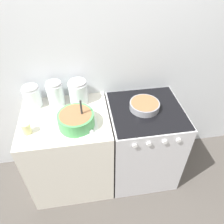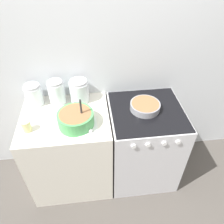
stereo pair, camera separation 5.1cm
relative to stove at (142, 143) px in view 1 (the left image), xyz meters
The scene contains 12 objects.
ground_plane 0.65m from the stove, 137.26° to the right, with size 12.00×12.00×0.00m, color #4C4742.
wall_back 0.90m from the stove, 135.10° to the left, with size 4.53×0.05×2.40m.
countertop_cabinet 0.73m from the stove, behind, with size 0.76×0.64×0.89m.
stove is the anchor object (origin of this frame).
mixing_bowl 0.82m from the stove, behind, with size 0.29×0.29×0.25m.
baking_pan 0.48m from the stove, 137.95° to the left, with size 0.26×0.26×0.06m.
storage_jar_left 1.15m from the stove, 167.78° to the left, with size 0.15×0.15×0.20m.
storage_jar_middle 0.98m from the stove, 164.79° to the left, with size 0.15×0.15×0.22m.
storage_jar_right 0.83m from the stove, 159.93° to the left, with size 0.17×0.17×0.22m.
tin_can 1.13m from the stove, behind, with size 0.07×0.07×0.10m.
recipe_page 0.72m from the stove, 162.65° to the right, with size 0.17×0.24×0.01m.
measuring_spoon 0.73m from the stove, 157.63° to the right, with size 0.12×0.04×0.04m.
Camera 1 is at (-0.19, -1.10, 2.15)m, focal length 35.00 mm.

